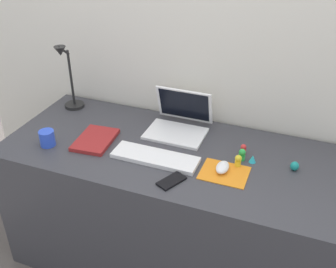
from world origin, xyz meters
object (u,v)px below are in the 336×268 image
object	(u,v)px
toy_figurine_cyan	(253,159)
toy_figurine_teal	(295,166)
coffee_mug	(47,138)
laptop	(179,121)
cell_phone	(171,181)
desk_lamp	(68,79)
toy_figurine_yellow	(238,161)
keyboard	(155,157)
mouse	(222,167)
toy_figurine_red	(243,149)
toy_figurine_green	(242,154)
notebook_pad	(95,140)

from	to	relation	value
toy_figurine_cyan	toy_figurine_teal	bearing A→B (deg)	2.07
coffee_mug	toy_figurine_cyan	bearing A→B (deg)	12.72
laptop	coffee_mug	bearing A→B (deg)	-145.70
laptop	cell_phone	xyz separation A→B (m)	(0.12, -0.43, -0.05)
desk_lamp	toy_figurine_yellow	size ratio (longest dim) A/B	6.48
keyboard	toy_figurine_teal	size ratio (longest dim) A/B	9.61
cell_phone	toy_figurine_yellow	bearing A→B (deg)	68.02
mouse	toy_figurine_red	distance (m)	0.18
toy_figurine_red	toy_figurine_cyan	distance (m)	0.08
laptop	toy_figurine_teal	world-z (taller)	laptop
cell_phone	toy_figurine_green	world-z (taller)	toy_figurine_green
toy_figurine_yellow	toy_figurine_teal	distance (m)	0.25
toy_figurine_red	toy_figurine_teal	bearing A→B (deg)	-10.36
toy_figurine_red	toy_figurine_green	size ratio (longest dim) A/B	0.91
mouse	toy_figurine_yellow	size ratio (longest dim) A/B	1.61
mouse	cell_phone	bearing A→B (deg)	-139.98
toy_figurine_yellow	toy_figurine_cyan	size ratio (longest dim) A/B	1.62
mouse	desk_lamp	world-z (taller)	desk_lamp
mouse	cell_phone	size ratio (longest dim) A/B	0.75
laptop	notebook_pad	bearing A→B (deg)	-143.10
toy_figurine_teal	toy_figurine_green	xyz separation A→B (m)	(-0.24, -0.00, 0.01)
keyboard	toy_figurine_teal	xyz separation A→B (m)	(0.62, 0.15, 0.01)
toy_figurine_red	toy_figurine_cyan	xyz separation A→B (m)	(0.06, -0.05, -0.01)
laptop	toy_figurine_cyan	xyz separation A→B (m)	(0.42, -0.16, -0.03)
desk_lamp	toy_figurine_red	world-z (taller)	desk_lamp
notebook_pad	toy_figurine_teal	size ratio (longest dim) A/B	5.63
notebook_pad	coffee_mug	world-z (taller)	coffee_mug
mouse	coffee_mug	xyz separation A→B (m)	(-0.86, -0.10, 0.02)
desk_lamp	toy_figurine_yellow	distance (m)	1.05
cell_phone	toy_figurine_teal	distance (m)	0.56
mouse	toy_figurine_red	size ratio (longest dim) A/B	1.82
keyboard	toy_figurine_yellow	world-z (taller)	toy_figurine_yellow
coffee_mug	toy_figurine_teal	world-z (taller)	coffee_mug
mouse	toy_figurine_teal	bearing A→B (deg)	22.83
toy_figurine_red	toy_figurine_teal	distance (m)	0.25
laptop	toy_figurine_yellow	xyz separation A→B (m)	(0.36, -0.22, -0.02)
keyboard	coffee_mug	size ratio (longest dim) A/B	5.17
notebook_pad	toy_figurine_yellow	xyz separation A→B (m)	(0.71, 0.05, 0.02)
laptop	desk_lamp	world-z (taller)	desk_lamp
toy_figurine_cyan	mouse	bearing A→B (deg)	-133.14
toy_figurine_teal	coffee_mug	bearing A→B (deg)	-168.97
desk_lamp	toy_figurine_cyan	world-z (taller)	desk_lamp
cell_phone	toy_figurine_cyan	distance (m)	0.40
toy_figurine_yellow	toy_figurine_green	world-z (taller)	toy_figurine_yellow
toy_figurine_yellow	coffee_mug	bearing A→B (deg)	-169.98
laptop	keyboard	bearing A→B (deg)	-92.34
coffee_mug	toy_figurine_yellow	world-z (taller)	coffee_mug
keyboard	toy_figurine_teal	world-z (taller)	toy_figurine_teal
keyboard	cell_phone	distance (m)	0.19
toy_figurine_green	toy_figurine_cyan	size ratio (longest dim) A/B	1.58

